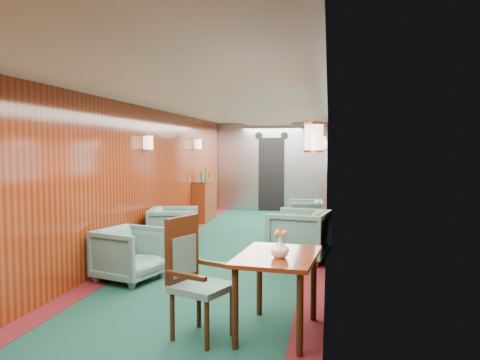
{
  "coord_description": "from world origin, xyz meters",
  "views": [
    {
      "loc": [
        1.53,
        -6.8,
        1.7
      ],
      "look_at": [
        0.0,
        1.25,
        1.15
      ],
      "focal_mm": 35.0,
      "sensor_mm": 36.0,
      "label": 1
    }
  ],
  "objects_px": {
    "credenza": "(204,200)",
    "armchair_left_near": "(130,254)",
    "armchair_right_near": "(299,235)",
    "dining_table": "(277,267)",
    "armchair_right_far": "(306,215)",
    "armchair_left_far": "(174,229)",
    "side_chair": "(193,272)"
  },
  "relations": [
    {
      "from": "credenza",
      "to": "armchair_left_near",
      "type": "relative_size",
      "value": 1.62
    },
    {
      "from": "credenza",
      "to": "armchair_right_near",
      "type": "height_order",
      "value": "credenza"
    },
    {
      "from": "dining_table",
      "to": "armchair_right_far",
      "type": "relative_size",
      "value": 1.5
    },
    {
      "from": "credenza",
      "to": "armchair_right_near",
      "type": "relative_size",
      "value": 1.44
    },
    {
      "from": "armchair_left_far",
      "to": "dining_table",
      "type": "bearing_deg",
      "value": -158.41
    },
    {
      "from": "dining_table",
      "to": "credenza",
      "type": "relative_size",
      "value": 0.86
    },
    {
      "from": "dining_table",
      "to": "armchair_left_near",
      "type": "distance_m",
      "value": 2.5
    },
    {
      "from": "dining_table",
      "to": "armchair_left_far",
      "type": "relative_size",
      "value": 1.33
    },
    {
      "from": "armchair_left_far",
      "to": "armchair_right_far",
      "type": "relative_size",
      "value": 1.13
    },
    {
      "from": "armchair_left_near",
      "to": "side_chair",
      "type": "bearing_deg",
      "value": -123.6
    },
    {
      "from": "dining_table",
      "to": "armchair_left_far",
      "type": "bearing_deg",
      "value": 128.68
    },
    {
      "from": "armchair_right_near",
      "to": "armchair_right_far",
      "type": "distance_m",
      "value": 2.67
    },
    {
      "from": "side_chair",
      "to": "armchair_left_far",
      "type": "height_order",
      "value": "side_chair"
    },
    {
      "from": "side_chair",
      "to": "armchair_left_near",
      "type": "bearing_deg",
      "value": 152.07
    },
    {
      "from": "credenza",
      "to": "armchair_right_far",
      "type": "distance_m",
      "value": 2.56
    },
    {
      "from": "credenza",
      "to": "armchair_right_far",
      "type": "height_order",
      "value": "credenza"
    },
    {
      "from": "armchair_left_far",
      "to": "armchair_right_near",
      "type": "xyz_separation_m",
      "value": [
        2.11,
        -0.34,
        0.03
      ]
    },
    {
      "from": "credenza",
      "to": "armchair_left_far",
      "type": "distance_m",
      "value": 3.2
    },
    {
      "from": "dining_table",
      "to": "side_chair",
      "type": "distance_m",
      "value": 0.77
    },
    {
      "from": "dining_table",
      "to": "armchair_left_far",
      "type": "height_order",
      "value": "dining_table"
    },
    {
      "from": "armchair_left_near",
      "to": "armchair_right_near",
      "type": "distance_m",
      "value": 2.56
    },
    {
      "from": "armchair_left_far",
      "to": "armchair_right_near",
      "type": "bearing_deg",
      "value": -110.67
    },
    {
      "from": "side_chair",
      "to": "credenza",
      "type": "xyz_separation_m",
      "value": [
        -1.68,
        6.6,
        -0.1
      ]
    },
    {
      "from": "dining_table",
      "to": "credenza",
      "type": "height_order",
      "value": "credenza"
    },
    {
      "from": "armchair_left_near",
      "to": "armchair_right_near",
      "type": "height_order",
      "value": "armchair_right_near"
    },
    {
      "from": "dining_table",
      "to": "side_chair",
      "type": "height_order",
      "value": "side_chair"
    },
    {
      "from": "credenza",
      "to": "armchair_left_near",
      "type": "height_order",
      "value": "credenza"
    },
    {
      "from": "armchair_left_far",
      "to": "armchair_right_near",
      "type": "height_order",
      "value": "armchair_right_near"
    },
    {
      "from": "credenza",
      "to": "armchair_left_near",
      "type": "xyz_separation_m",
      "value": [
        0.36,
        -5.03,
        -0.14
      ]
    },
    {
      "from": "armchair_right_near",
      "to": "side_chair",
      "type": "bearing_deg",
      "value": -2.57
    },
    {
      "from": "side_chair",
      "to": "armchair_left_near",
      "type": "distance_m",
      "value": 2.06
    },
    {
      "from": "armchair_right_near",
      "to": "armchair_left_near",
      "type": "bearing_deg",
      "value": -42.77
    }
  ]
}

